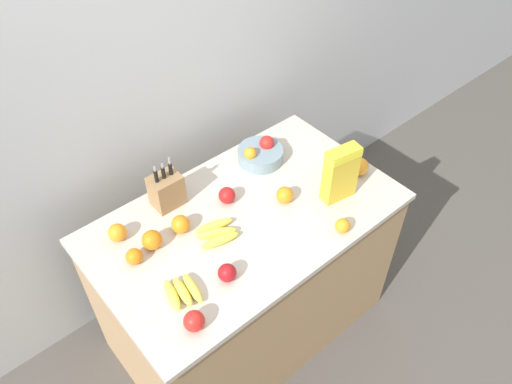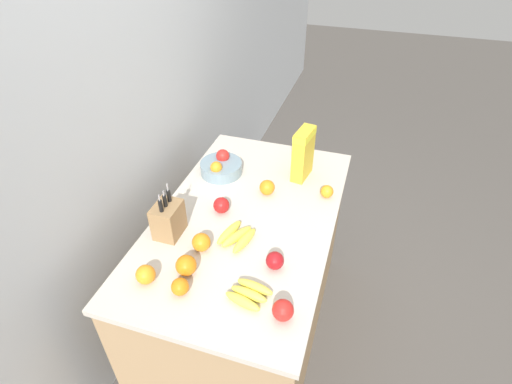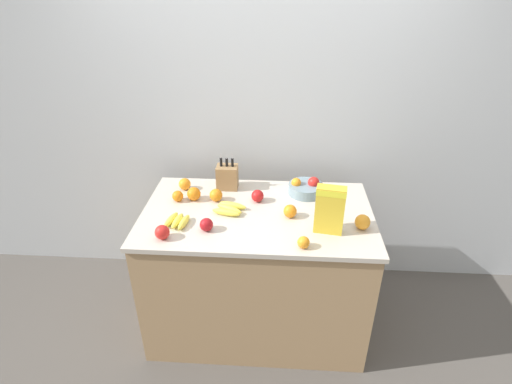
{
  "view_description": "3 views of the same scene",
  "coord_description": "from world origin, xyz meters",
  "px_view_note": "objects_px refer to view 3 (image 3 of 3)",
  "views": [
    {
      "loc": [
        -0.98,
        -1.22,
        2.63
      ],
      "look_at": [
        0.08,
        0.02,
        1.02
      ],
      "focal_mm": 35.0,
      "sensor_mm": 36.0,
      "label": 1
    },
    {
      "loc": [
        -1.41,
        -0.5,
        2.23
      ],
      "look_at": [
        0.03,
        -0.04,
        1.06
      ],
      "focal_mm": 28.0,
      "sensor_mm": 36.0,
      "label": 2
    },
    {
      "loc": [
        0.13,
        -2.12,
        2.25
      ],
      "look_at": [
        -0.01,
        0.04,
        1.05
      ],
      "focal_mm": 28.0,
      "sensor_mm": 36.0,
      "label": 3
    }
  ],
  "objects_px": {
    "orange_front_left": "(362,222)",
    "fruit_bowl": "(306,188)",
    "banana_bunch_left": "(229,209)",
    "orange_front_center": "(303,242)",
    "orange_back_center": "(178,196)",
    "orange_by_cereal": "(194,194)",
    "apple_middle": "(206,225)",
    "orange_mid_right": "(185,184)",
    "knife_block": "(227,177)",
    "apple_near_bananas": "(258,196)",
    "orange_front_right": "(216,195)",
    "orange_near_bowl": "(290,211)",
    "cereal_box": "(330,208)",
    "banana_bunch_right": "(177,221)",
    "apple_rear": "(162,232)"
  },
  "relations": [
    {
      "from": "apple_near_bananas",
      "to": "cereal_box",
      "type": "bearing_deg",
      "value": -36.41
    },
    {
      "from": "orange_front_left",
      "to": "fruit_bowl",
      "type": "bearing_deg",
      "value": 127.52
    },
    {
      "from": "cereal_box",
      "to": "apple_middle",
      "type": "distance_m",
      "value": 0.71
    },
    {
      "from": "fruit_bowl",
      "to": "orange_front_left",
      "type": "distance_m",
      "value": 0.51
    },
    {
      "from": "knife_block",
      "to": "fruit_bowl",
      "type": "bearing_deg",
      "value": -4.9
    },
    {
      "from": "orange_near_bowl",
      "to": "knife_block",
      "type": "bearing_deg",
      "value": 140.86
    },
    {
      "from": "knife_block",
      "to": "banana_bunch_left",
      "type": "bearing_deg",
      "value": -80.78
    },
    {
      "from": "knife_block",
      "to": "apple_near_bananas",
      "type": "relative_size",
      "value": 3.24
    },
    {
      "from": "banana_bunch_left",
      "to": "orange_front_center",
      "type": "xyz_separation_m",
      "value": [
        0.45,
        -0.34,
        0.01
      ]
    },
    {
      "from": "cereal_box",
      "to": "orange_front_left",
      "type": "xyz_separation_m",
      "value": [
        0.2,
        0.04,
        -0.11
      ]
    },
    {
      "from": "fruit_bowl",
      "to": "orange_near_bowl",
      "type": "xyz_separation_m",
      "value": [
        -0.11,
        -0.3,
        -0.0
      ]
    },
    {
      "from": "apple_near_bananas",
      "to": "orange_back_center",
      "type": "xyz_separation_m",
      "value": [
        -0.52,
        -0.03,
        -0.0
      ]
    },
    {
      "from": "fruit_bowl",
      "to": "orange_front_center",
      "type": "height_order",
      "value": "fruit_bowl"
    },
    {
      "from": "apple_rear",
      "to": "orange_front_right",
      "type": "relative_size",
      "value": 0.99
    },
    {
      "from": "apple_middle",
      "to": "orange_mid_right",
      "type": "bearing_deg",
      "value": 115.88
    },
    {
      "from": "cereal_box",
      "to": "orange_front_center",
      "type": "relative_size",
      "value": 4.23
    },
    {
      "from": "knife_block",
      "to": "banana_bunch_left",
      "type": "relative_size",
      "value": 1.21
    },
    {
      "from": "knife_block",
      "to": "orange_front_center",
      "type": "distance_m",
      "value": 0.82
    },
    {
      "from": "orange_front_left",
      "to": "orange_by_cereal",
      "type": "distance_m",
      "value": 1.08
    },
    {
      "from": "orange_front_left",
      "to": "orange_by_cereal",
      "type": "height_order",
      "value": "same"
    },
    {
      "from": "apple_middle",
      "to": "orange_front_left",
      "type": "xyz_separation_m",
      "value": [
        0.9,
        0.08,
        0.01
      ]
    },
    {
      "from": "orange_mid_right",
      "to": "orange_back_center",
      "type": "xyz_separation_m",
      "value": [
        -0.01,
        -0.16,
        -0.0
      ]
    },
    {
      "from": "knife_block",
      "to": "banana_bunch_right",
      "type": "height_order",
      "value": "knife_block"
    },
    {
      "from": "fruit_bowl",
      "to": "apple_middle",
      "type": "xyz_separation_m",
      "value": [
        -0.59,
        -0.48,
        -0.0
      ]
    },
    {
      "from": "banana_bunch_left",
      "to": "apple_near_bananas",
      "type": "height_order",
      "value": "apple_near_bananas"
    },
    {
      "from": "orange_mid_right",
      "to": "orange_front_right",
      "type": "bearing_deg",
      "value": -30.79
    },
    {
      "from": "knife_block",
      "to": "cereal_box",
      "type": "xyz_separation_m",
      "value": [
        0.64,
        -0.49,
        0.07
      ]
    },
    {
      "from": "orange_mid_right",
      "to": "orange_front_left",
      "type": "bearing_deg",
      "value": -19.66
    },
    {
      "from": "orange_back_center",
      "to": "orange_by_cereal",
      "type": "height_order",
      "value": "orange_by_cereal"
    },
    {
      "from": "banana_bunch_right",
      "to": "orange_front_left",
      "type": "height_order",
      "value": "orange_front_left"
    },
    {
      "from": "knife_block",
      "to": "orange_near_bowl",
      "type": "bearing_deg",
      "value": -39.14
    },
    {
      "from": "orange_front_left",
      "to": "orange_front_right",
      "type": "relative_size",
      "value": 1.06
    },
    {
      "from": "orange_near_bowl",
      "to": "orange_back_center",
      "type": "height_order",
      "value": "orange_near_bowl"
    },
    {
      "from": "fruit_bowl",
      "to": "banana_bunch_left",
      "type": "height_order",
      "value": "fruit_bowl"
    },
    {
      "from": "orange_by_cereal",
      "to": "orange_front_center",
      "type": "bearing_deg",
      "value": -34.27
    },
    {
      "from": "apple_near_bananas",
      "to": "orange_by_cereal",
      "type": "relative_size",
      "value": 0.91
    },
    {
      "from": "banana_bunch_left",
      "to": "orange_mid_right",
      "type": "relative_size",
      "value": 2.65
    },
    {
      "from": "orange_back_center",
      "to": "orange_front_right",
      "type": "distance_m",
      "value": 0.25
    },
    {
      "from": "banana_bunch_left",
      "to": "orange_by_cereal",
      "type": "xyz_separation_m",
      "value": [
        -0.25,
        0.13,
        0.02
      ]
    },
    {
      "from": "apple_rear",
      "to": "orange_back_center",
      "type": "xyz_separation_m",
      "value": [
        -0.01,
        0.42,
        -0.01
      ]
    },
    {
      "from": "fruit_bowl",
      "to": "apple_near_bananas",
      "type": "height_order",
      "value": "fruit_bowl"
    },
    {
      "from": "fruit_bowl",
      "to": "orange_back_center",
      "type": "relative_size",
      "value": 3.25
    },
    {
      "from": "fruit_bowl",
      "to": "apple_rear",
      "type": "height_order",
      "value": "fruit_bowl"
    },
    {
      "from": "cereal_box",
      "to": "orange_front_right",
      "type": "relative_size",
      "value": 3.42
    },
    {
      "from": "cereal_box",
      "to": "banana_bunch_left",
      "type": "distance_m",
      "value": 0.63
    },
    {
      "from": "knife_block",
      "to": "orange_front_left",
      "type": "relative_size",
      "value": 2.92
    },
    {
      "from": "apple_near_bananas",
      "to": "orange_front_center",
      "type": "bearing_deg",
      "value": -59.9
    },
    {
      "from": "banana_bunch_left",
      "to": "orange_front_left",
      "type": "bearing_deg",
      "value": -9.57
    },
    {
      "from": "knife_block",
      "to": "orange_front_center",
      "type": "relative_size",
      "value": 3.85
    },
    {
      "from": "apple_middle",
      "to": "orange_by_cereal",
      "type": "distance_m",
      "value": 0.37
    }
  ]
}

